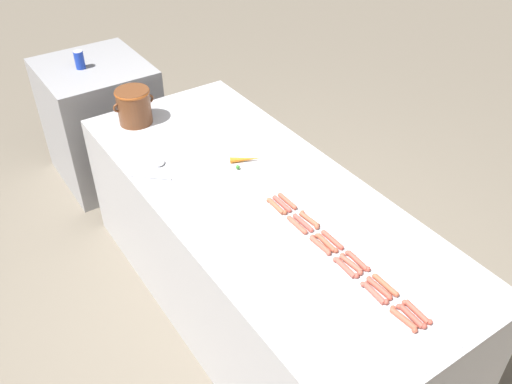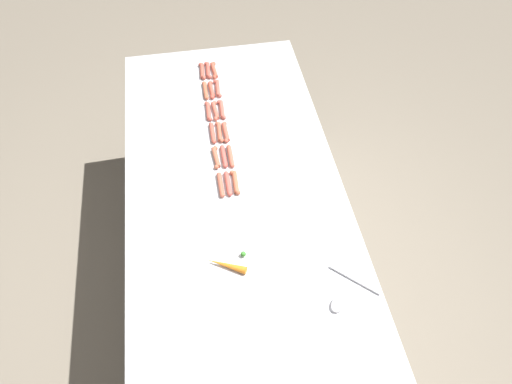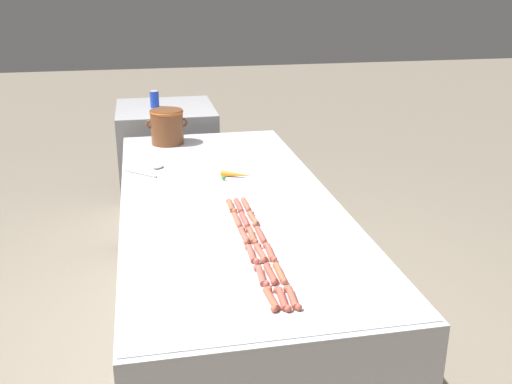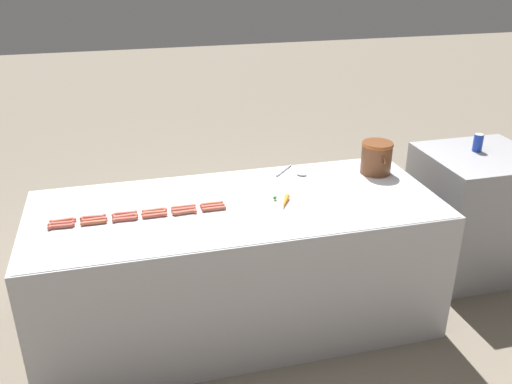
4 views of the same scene
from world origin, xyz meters
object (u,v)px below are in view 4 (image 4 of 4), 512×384
(hot_dog_12, at_px, (61,226))
(hot_dog_17, at_px, (214,209))
(hot_dog_11, at_px, (213,206))
(soda_can, at_px, (478,143))
(hot_dog_8, at_px, (125,216))
(hot_dog_16, at_px, (184,212))
(hot_dog_0, at_px, (63,221))
(hot_dog_13, at_px, (94,223))
(serving_spoon, at_px, (296,173))
(hot_dog_15, at_px, (155,216))
(hot_dog_7, at_px, (94,220))
(hot_dog_4, at_px, (183,207))
(hot_dog_2, at_px, (124,213))
(hot_dog_6, at_px, (61,224))
(hot_dog_3, at_px, (154,210))
(hot_dog_1, at_px, (93,217))
(back_cabinet, at_px, (473,213))
(carrot, at_px, (284,202))
(hot_dog_9, at_px, (154,213))
(hot_dog_14, at_px, (125,219))
(hot_dog_10, at_px, (183,209))
(hot_dog_5, at_px, (211,204))
(bean_pot, at_px, (376,156))

(hot_dog_12, xyz_separation_m, hot_dog_17, (-0.00, 0.84, 0.00))
(hot_dog_11, xyz_separation_m, soda_can, (-0.30, 1.95, 0.11))
(hot_dog_8, relative_size, hot_dog_12, 1.00)
(hot_dog_16, relative_size, hot_dog_17, 1.00)
(hot_dog_0, bearing_deg, hot_dog_13, 67.69)
(serving_spoon, bearing_deg, hot_dog_15, -67.49)
(hot_dog_7, distance_m, hot_dog_13, 0.03)
(hot_dog_11, height_order, hot_dog_12, same)
(hot_dog_8, xyz_separation_m, hot_dog_11, (-0.00, 0.50, 0.00))
(hot_dog_7, distance_m, hot_dog_12, 0.18)
(hot_dog_13, height_order, hot_dog_15, same)
(hot_dog_4, distance_m, hot_dog_16, 0.07)
(hot_dog_11, relative_size, hot_dog_16, 1.00)
(hot_dog_13, bearing_deg, hot_dog_11, 92.98)
(hot_dog_16, bearing_deg, hot_dog_2, -102.11)
(hot_dog_11, bearing_deg, hot_dog_16, -77.99)
(hot_dog_6, relative_size, serving_spoon, 0.65)
(hot_dog_3, xyz_separation_m, hot_dog_7, (0.03, -0.33, 0.00))
(hot_dog_1, bearing_deg, hot_dog_11, 87.12)
(hot_dog_8, distance_m, hot_dog_16, 0.33)
(hot_dog_2, distance_m, hot_dog_17, 0.51)
(back_cabinet, bearing_deg, hot_dog_16, -82.97)
(hot_dog_0, height_order, hot_dog_7, same)
(hot_dog_2, height_order, hot_dog_3, same)
(hot_dog_1, distance_m, carrot, 1.10)
(hot_dog_0, xyz_separation_m, hot_dog_4, (-0.00, 0.67, 0.00))
(hot_dog_8, bearing_deg, hot_dog_9, 90.94)
(hot_dog_15, distance_m, serving_spoon, 1.04)
(hot_dog_14, relative_size, hot_dog_15, 1.00)
(hot_dog_6, distance_m, hot_dog_17, 0.84)
(hot_dog_3, bearing_deg, hot_dog_15, -3.76)
(hot_dog_16, xyz_separation_m, serving_spoon, (-0.40, 0.80, -0.00))
(serving_spoon, relative_size, soda_can, 1.78)
(hot_dog_16, distance_m, carrot, 0.59)
(hot_dog_3, bearing_deg, hot_dog_0, -90.00)
(hot_dog_15, bearing_deg, back_cabinet, 96.46)
(hot_dog_7, distance_m, carrot, 1.09)
(hot_dog_6, distance_m, hot_dog_10, 0.67)
(hot_dog_1, relative_size, hot_dog_15, 1.00)
(back_cabinet, xyz_separation_m, hot_dog_0, (0.19, -2.79, 0.41))
(hot_dog_1, xyz_separation_m, hot_dog_5, (-0.00, 0.67, 0.00))
(hot_dog_1, height_order, hot_dog_11, same)
(hot_dog_2, xyz_separation_m, hot_dog_16, (0.07, 0.33, 0.00))
(hot_dog_14, bearing_deg, hot_dog_8, 176.24)
(soda_can, bearing_deg, hot_dog_17, -80.26)
(hot_dog_0, distance_m, hot_dog_5, 0.83)
(bean_pot, distance_m, serving_spoon, 0.55)
(hot_dog_9, bearing_deg, hot_dog_8, -89.06)
(hot_dog_3, relative_size, hot_dog_11, 1.00)
(hot_dog_7, bearing_deg, hot_dog_3, 95.96)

